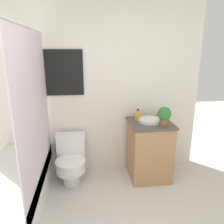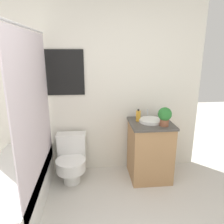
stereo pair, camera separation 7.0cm
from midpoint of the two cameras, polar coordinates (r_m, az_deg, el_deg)
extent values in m
cube|color=silver|center=(3.10, -7.65, 6.22)|extent=(3.31, 0.05, 2.50)
cube|color=black|center=(3.04, -13.14, 9.94)|extent=(0.52, 0.02, 0.61)
cube|color=silver|center=(3.04, -13.15, 9.93)|extent=(0.49, 0.01, 0.58)
cube|color=white|center=(2.86, -24.74, -18.27)|extent=(0.64, 1.56, 0.46)
cube|color=silver|center=(2.40, -20.14, -0.74)|extent=(0.01, 1.43, 1.66)
cylinder|color=#B7B7BC|center=(2.32, -22.28, 19.81)|extent=(0.02, 1.43, 0.02)
cylinder|color=white|center=(3.17, -11.17, -16.07)|extent=(0.23, 0.23, 0.21)
cylinder|color=white|center=(3.04, -11.41, -13.79)|extent=(0.39, 0.39, 0.14)
cylinder|color=white|center=(3.00, -11.50, -12.47)|extent=(0.40, 0.40, 0.02)
cube|color=white|center=(3.19, -11.28, -9.11)|extent=(0.39, 0.19, 0.37)
cube|color=white|center=(3.11, -11.47, -5.85)|extent=(0.41, 0.20, 0.02)
cube|color=#AD7F51|center=(3.17, 9.00, -9.92)|extent=(0.54, 0.55, 0.79)
cube|color=#4C4742|center=(3.01, 9.34, -2.89)|extent=(0.57, 0.58, 0.03)
cylinder|color=white|center=(3.02, 9.27, -2.14)|extent=(0.32, 0.32, 0.04)
cylinder|color=silver|center=(3.17, 8.38, -0.34)|extent=(0.02, 0.02, 0.13)
cylinder|color=gold|center=(3.02, 6.05, -0.97)|extent=(0.06, 0.06, 0.14)
cylinder|color=black|center=(2.99, 6.10, 0.58)|extent=(0.03, 0.03, 0.02)
cylinder|color=brown|center=(2.90, 12.70, -2.59)|extent=(0.11, 0.11, 0.09)
sphere|color=#2D7A33|center=(2.87, 12.84, -0.44)|extent=(0.18, 0.18, 0.18)
camera|label=1|loc=(0.04, -90.74, -0.22)|focal=35.00mm
camera|label=2|loc=(0.04, 89.26, 0.22)|focal=35.00mm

